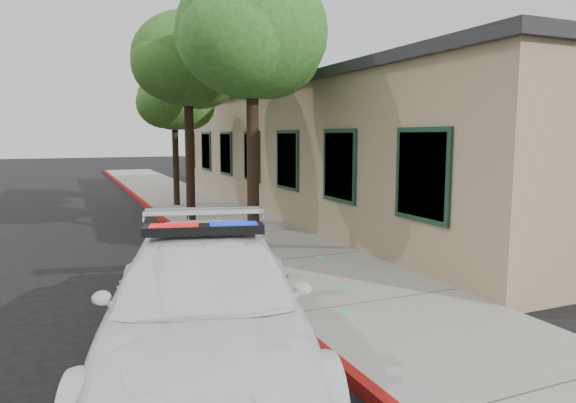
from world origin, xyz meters
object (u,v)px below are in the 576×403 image
(police_car, at_px, (206,303))
(street_tree_far, at_px, (175,102))
(clapboard_building, at_px, (358,150))
(fire_hydrant, at_px, (252,251))
(street_tree_near, at_px, (253,40))
(street_tree_mid, at_px, (188,64))

(police_car, height_order, street_tree_far, street_tree_far)
(clapboard_building, bearing_deg, police_car, -128.62)
(clapboard_building, bearing_deg, street_tree_far, 150.34)
(police_car, xyz_separation_m, street_tree_far, (2.36, 13.16, 3.02))
(clapboard_building, relative_size, street_tree_far, 4.30)
(police_car, bearing_deg, clapboard_building, 65.63)
(fire_hydrant, bearing_deg, police_car, -120.85)
(street_tree_near, bearing_deg, street_tree_mid, 98.00)
(street_tree_far, bearing_deg, fire_hydrant, -94.12)
(fire_hydrant, relative_size, street_tree_near, 0.15)
(police_car, relative_size, street_tree_far, 1.19)
(street_tree_mid, bearing_deg, street_tree_far, 84.28)
(fire_hydrant, distance_m, street_tree_far, 10.58)
(police_car, bearing_deg, street_tree_near, 79.35)
(police_car, height_order, street_tree_near, street_tree_near)
(clapboard_building, height_order, street_tree_far, street_tree_far)
(clapboard_building, relative_size, street_tree_near, 3.42)
(clapboard_building, height_order, fire_hydrant, clapboard_building)
(clapboard_building, xyz_separation_m, street_tree_near, (-5.43, -4.52, 2.58))
(police_car, relative_size, street_tree_near, 0.94)
(fire_hydrant, relative_size, street_tree_mid, 0.15)
(street_tree_mid, xyz_separation_m, street_tree_far, (0.38, 3.82, -0.83))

